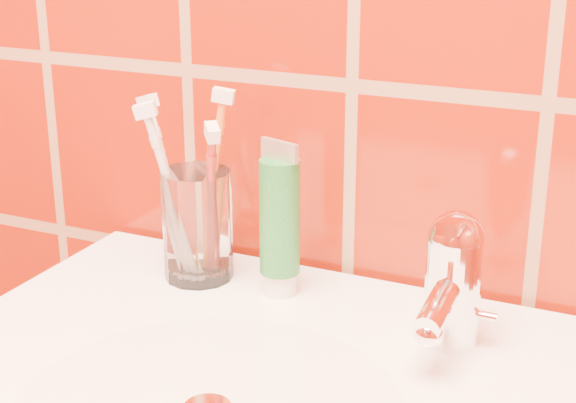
% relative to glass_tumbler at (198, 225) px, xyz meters
% --- Properties ---
extents(glass_tumbler, '(0.08, 0.08, 0.11)m').
position_rel_glass_tumbler_xyz_m(glass_tumbler, '(0.00, 0.00, 0.00)').
color(glass_tumbler, white).
rests_on(glass_tumbler, pedestal_sink).
extents(toothpaste_tube, '(0.04, 0.04, 0.15)m').
position_rel_glass_tumbler_xyz_m(toothpaste_tube, '(0.09, 0.00, 0.02)').
color(toothpaste_tube, white).
rests_on(toothpaste_tube, pedestal_sink).
extents(faucet, '(0.05, 0.11, 0.12)m').
position_rel_glass_tumbler_xyz_m(faucet, '(0.26, -0.03, 0.01)').
color(faucet, white).
rests_on(faucet, pedestal_sink).
extents(toothbrush_0, '(0.07, 0.07, 0.20)m').
position_rel_glass_tumbler_xyz_m(toothbrush_0, '(0.01, 0.01, 0.04)').
color(toothbrush_0, orange).
rests_on(toothbrush_0, glass_tumbler).
extents(toothbrush_1, '(0.12, 0.10, 0.19)m').
position_rel_glass_tumbler_xyz_m(toothbrush_1, '(-0.03, -0.00, 0.03)').
color(toothbrush_1, silver).
rests_on(toothbrush_1, glass_tumbler).
extents(toothbrush_2, '(0.11, 0.11, 0.18)m').
position_rel_glass_tumbler_xyz_m(toothbrush_2, '(0.02, -0.01, 0.03)').
color(toothbrush_2, '#A42B23').
rests_on(toothbrush_2, glass_tumbler).
extents(toothbrush_3, '(0.11, 0.09, 0.19)m').
position_rel_glass_tumbler_xyz_m(toothbrush_3, '(-0.02, -0.02, 0.03)').
color(toothbrush_3, silver).
rests_on(toothbrush_3, glass_tumbler).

